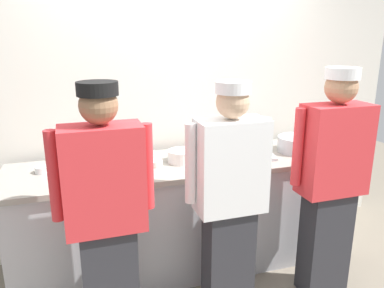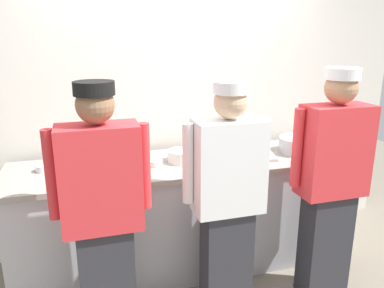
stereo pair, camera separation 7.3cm
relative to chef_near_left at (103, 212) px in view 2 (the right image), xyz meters
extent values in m
cube|color=silver|center=(0.73, 1.17, 0.43)|extent=(4.42, 0.10, 2.63)
cube|color=#B2B2B7|center=(0.73, 0.67, -0.44)|extent=(2.77, 0.68, 0.88)
cube|color=gray|center=(0.73, 0.67, 0.02)|extent=(2.82, 0.74, 0.04)
cube|color=#2D2D33|center=(0.00, 0.00, -0.49)|extent=(0.33, 0.20, 0.79)
cube|color=red|center=(0.00, 0.00, 0.22)|extent=(0.46, 0.24, 0.63)
cylinder|color=red|center=(-0.27, 0.04, 0.25)|extent=(0.07, 0.07, 0.53)
cylinder|color=red|center=(0.27, 0.04, 0.25)|extent=(0.07, 0.07, 0.53)
sphere|color=#8C6647|center=(0.00, 0.00, 0.64)|extent=(0.21, 0.21, 0.21)
cylinder|color=black|center=(0.00, 0.00, 0.74)|extent=(0.22, 0.22, 0.07)
cube|color=#2D2D33|center=(0.81, 0.03, -0.50)|extent=(0.32, 0.20, 0.78)
cube|color=white|center=(0.81, 0.03, 0.20)|extent=(0.45, 0.24, 0.61)
cylinder|color=white|center=(0.55, 0.07, 0.23)|extent=(0.07, 0.07, 0.52)
cylinder|color=white|center=(1.07, 0.07, 0.23)|extent=(0.07, 0.07, 0.52)
sphere|color=tan|center=(0.81, 0.03, 0.61)|extent=(0.21, 0.21, 0.21)
cylinder|color=white|center=(0.81, 0.03, 0.70)|extent=(0.22, 0.22, 0.07)
cube|color=#2D2D33|center=(1.58, 0.01, -0.48)|extent=(0.34, 0.20, 0.81)
cube|color=red|center=(1.58, 0.01, 0.24)|extent=(0.47, 0.24, 0.64)
cylinder|color=red|center=(1.31, 0.05, 0.27)|extent=(0.07, 0.07, 0.54)
cylinder|color=red|center=(1.85, 0.05, 0.27)|extent=(0.07, 0.07, 0.54)
sphere|color=tan|center=(1.58, 0.01, 0.68)|extent=(0.22, 0.22, 0.22)
cylinder|color=white|center=(1.58, 0.01, 0.77)|extent=(0.23, 0.23, 0.08)
cylinder|color=white|center=(0.66, 0.66, 0.04)|extent=(0.23, 0.23, 0.01)
cylinder|color=white|center=(0.66, 0.66, 0.06)|extent=(0.23, 0.23, 0.01)
cylinder|color=white|center=(0.66, 0.66, 0.07)|extent=(0.23, 0.23, 0.01)
cylinder|color=white|center=(0.66, 0.66, 0.08)|extent=(0.23, 0.23, 0.01)
cylinder|color=white|center=(0.66, 0.66, 0.09)|extent=(0.23, 0.23, 0.01)
cylinder|color=white|center=(0.66, 0.66, 0.10)|extent=(0.23, 0.23, 0.01)
cylinder|color=white|center=(0.66, 0.66, 0.12)|extent=(0.23, 0.23, 0.01)
cylinder|color=white|center=(0.66, 0.66, 0.13)|extent=(0.23, 0.23, 0.01)
cylinder|color=#B7BABF|center=(1.70, 0.63, 0.10)|extent=(0.35, 0.35, 0.13)
cube|color=#B7BABF|center=(1.21, 0.66, 0.05)|extent=(0.53, 0.44, 0.02)
cylinder|color=orange|center=(0.31, 0.54, 0.12)|extent=(0.06, 0.06, 0.16)
cone|color=orange|center=(0.31, 0.54, 0.21)|extent=(0.05, 0.05, 0.04)
cylinder|color=white|center=(-0.01, 0.83, 0.06)|extent=(0.10, 0.10, 0.04)
cylinder|color=gold|center=(-0.01, 0.83, 0.07)|extent=(0.08, 0.08, 0.01)
cylinder|color=white|center=(-0.21, 0.54, 0.06)|extent=(0.11, 0.11, 0.04)
cylinder|color=#5B932D|center=(-0.21, 0.54, 0.07)|extent=(0.09, 0.09, 0.01)
cylinder|color=white|center=(-0.38, 0.74, 0.06)|extent=(0.11, 0.11, 0.05)
cylinder|color=orange|center=(-0.38, 0.74, 0.08)|extent=(0.09, 0.09, 0.01)
cylinder|color=white|center=(0.44, 0.62, 0.06)|extent=(0.11, 0.11, 0.05)
cylinder|color=gold|center=(0.44, 0.62, 0.08)|extent=(0.09, 0.09, 0.01)
cylinder|color=white|center=(1.87, 0.83, 0.09)|extent=(0.09, 0.09, 0.11)
cube|color=#B7BABF|center=(0.25, 0.78, 0.04)|extent=(0.19, 0.03, 0.01)
cube|color=black|center=(0.11, 0.78, 0.05)|extent=(0.09, 0.03, 0.02)
camera|label=1|loc=(-0.15, -2.10, 1.01)|focal=35.79mm
camera|label=2|loc=(-0.08, -2.13, 1.01)|focal=35.79mm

